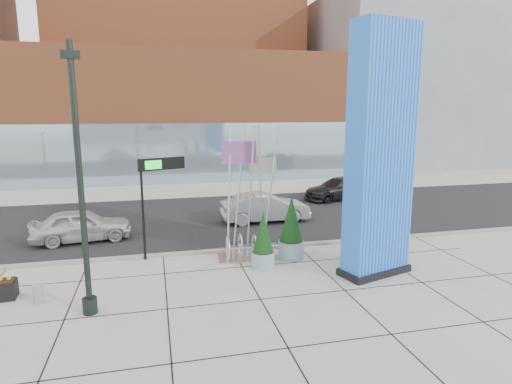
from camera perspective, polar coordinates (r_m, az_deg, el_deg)
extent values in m
plane|color=#9E9991|center=(15.18, -4.10, -12.90)|extent=(160.00, 160.00, 0.00)
cube|color=black|center=(24.58, -7.92, -3.55)|extent=(80.00, 12.00, 0.02)
cube|color=gray|center=(18.85, -6.11, -7.89)|extent=(80.00, 0.30, 0.12)
cube|color=#AD5832|center=(40.83, -9.09, 9.96)|extent=(34.00, 10.00, 11.00)
cube|color=#8CA5B2|center=(36.23, -8.35, 5.11)|extent=(34.00, 0.60, 5.00)
cube|color=slate|center=(53.77, 18.74, 13.48)|extent=(20.00, 18.00, 18.00)
cube|color=blue|center=(16.12, 16.26, 4.96)|extent=(2.72, 1.72, 9.13)
cube|color=black|center=(17.14, 15.46, -9.96)|extent=(2.98, 1.97, 0.25)
cylinder|color=black|center=(13.33, -22.37, 0.92)|extent=(0.18, 0.18, 8.00)
cylinder|color=black|center=(14.41, -21.26, -13.91)|extent=(0.44, 0.44, 0.50)
cube|color=black|center=(13.24, -23.55, 16.44)|extent=(0.54, 0.32, 0.22)
cube|color=silver|center=(18.15, -1.14, -8.67)|extent=(2.48, 1.31, 0.07)
cylinder|color=silver|center=(17.06, -3.57, -0.40)|extent=(0.08, 0.08, 5.55)
cylinder|color=silver|center=(17.52, -2.36, -0.09)|extent=(0.08, 0.08, 5.55)
cylinder|color=silver|center=(17.34, -0.74, -0.20)|extent=(0.08, 0.08, 5.55)
cylinder|color=silver|center=(17.77, 0.59, 0.08)|extent=(0.08, 0.08, 5.55)
cylinder|color=silver|center=(17.36, 1.88, -0.19)|extent=(0.08, 0.08, 5.55)
torus|color=silver|center=(17.74, -3.72, -7.46)|extent=(0.12, 1.01, 1.01)
torus|color=silver|center=(18.04, -2.09, -7.12)|extent=(0.12, 1.01, 1.01)
torus|color=silver|center=(17.94, -0.20, -7.21)|extent=(0.12, 1.01, 1.01)
torus|color=silver|center=(18.28, 1.34, -6.87)|extent=(0.12, 1.01, 1.01)
cube|color=red|center=(17.11, -2.29, 5.28)|extent=(1.44, 0.13, 0.89)
cube|color=silver|center=(17.50, 0.86, 3.58)|extent=(1.11, 0.21, 0.67)
cylinder|color=gray|center=(15.71, -27.02, -12.04)|extent=(0.32, 0.32, 0.62)
cylinder|color=black|center=(17.98, -14.84, -2.47)|extent=(0.10, 0.10, 4.13)
cube|color=black|center=(17.65, -12.26, 3.57)|extent=(1.90, 0.86, 0.49)
cube|color=#19D833|center=(17.54, -13.54, 3.47)|extent=(0.65, 0.26, 0.34)
cylinder|color=#7FA8AB|center=(18.93, 16.50, -7.33)|extent=(0.95, 0.95, 0.67)
cylinder|color=black|center=(18.83, 16.55, -6.37)|extent=(0.88, 0.88, 0.06)
cone|color=black|center=(18.60, 16.70, -3.84)|extent=(0.86, 0.86, 1.72)
cylinder|color=#7FA8AB|center=(18.08, 4.67, -7.64)|extent=(1.07, 1.07, 0.75)
cylinder|color=black|center=(17.96, 4.69, -6.51)|extent=(0.98, 0.98, 0.06)
cone|color=black|center=(17.70, 4.74, -3.54)|extent=(0.96, 0.96, 1.92)
cylinder|color=#7FA8AB|center=(17.03, 0.93, -8.99)|extent=(0.91, 0.91, 0.64)
cylinder|color=black|center=(16.93, 0.94, -7.98)|extent=(0.84, 0.84, 0.05)
cone|color=black|center=(16.68, 0.95, -5.32)|extent=(0.82, 0.82, 1.64)
imported|color=silver|center=(21.73, -22.24, -4.17)|extent=(4.68, 2.38, 1.52)
imported|color=#979A9E|center=(23.57, 1.22, -2.11)|extent=(4.86, 1.75, 1.59)
imported|color=black|center=(30.06, 10.97, 0.44)|extent=(5.41, 3.16, 1.47)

